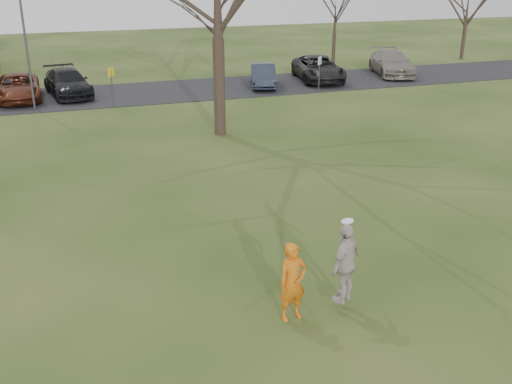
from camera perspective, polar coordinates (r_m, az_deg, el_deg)
ground at (r=13.39m, az=5.59°, el=-11.97°), size 120.00×120.00×0.00m
parking_strip at (r=36.21m, az=-10.81°, el=9.33°), size 62.00×6.50×0.04m
player_defender at (r=12.90m, az=3.54°, el=-8.62°), size 0.71×0.52×1.80m
car_2 at (r=36.09m, az=-21.90°, el=9.32°), size 2.54×5.16×1.41m
car_3 at (r=36.29m, az=-17.63°, el=9.97°), size 2.89×5.40×1.49m
car_5 at (r=37.22m, az=0.69°, el=11.12°), size 2.53×4.37×1.36m
car_6 at (r=39.40m, az=6.01°, el=11.71°), size 3.48×5.93×1.55m
car_7 at (r=42.23m, az=12.88°, el=11.97°), size 3.59×5.83×1.58m
catching_play at (r=13.23m, az=8.61°, el=-6.75°), size 1.15×1.00×1.91m
lamp_post at (r=32.84m, az=-21.33°, el=14.08°), size 0.34×0.34×6.27m
sign_yellow at (r=32.79m, az=-13.70°, el=10.42°), size 0.35×0.35×2.08m
sign_white at (r=35.86m, az=6.11°, el=11.79°), size 0.35×0.35×2.08m
small_tree_row at (r=41.37m, az=-6.02°, el=16.47°), size 55.00×5.90×8.50m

